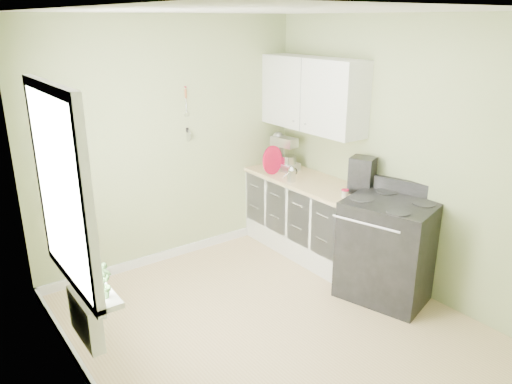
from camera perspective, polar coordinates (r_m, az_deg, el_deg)
floor at (r=4.70m, az=1.64°, el=-15.18°), size 3.20×3.60×0.02m
ceiling at (r=3.88m, az=2.04°, el=20.15°), size 3.20×3.60×0.02m
wall_back at (r=5.57m, az=-9.75°, el=5.49°), size 3.20×0.02×2.70m
wall_left at (r=3.41m, az=-20.12°, el=-4.38°), size 0.02×3.60×2.70m
wall_right at (r=5.20m, az=15.98°, el=4.03°), size 0.02×3.60×2.70m
base_cabinets at (r=5.91m, az=5.71°, el=-2.84°), size 0.60×1.60×0.87m
countertop at (r=5.75m, az=5.78°, el=1.34°), size 0.64×1.60×0.04m
upper_cabinets at (r=5.70m, az=6.46°, el=11.06°), size 0.35×1.40×0.80m
window at (r=3.62m, az=-21.46°, el=0.22°), size 0.06×1.14×1.44m
window_sill at (r=3.89m, az=-19.22°, el=-8.94°), size 0.18×1.14×0.04m
radiator at (r=4.00m, az=-18.89°, el=-13.51°), size 0.12×0.50×0.35m
wall_utensils at (r=5.59m, az=-7.89°, el=7.88°), size 0.02×0.14×0.58m
stove at (r=5.10m, az=14.87°, el=-6.25°), size 0.93×0.99×1.13m
stand_mixer at (r=6.05m, az=3.20°, el=4.34°), size 0.26×0.39×0.44m
kettle at (r=5.61m, az=4.05°, el=2.07°), size 0.17×0.10×0.17m
coffee_maker at (r=5.32m, az=12.01°, el=1.79°), size 0.30×0.31×0.38m
red_tray at (r=5.85m, az=1.90°, el=3.67°), size 0.34×0.13×0.34m
jar at (r=5.19m, az=10.13°, el=-0.13°), size 0.08×0.08×0.08m
plant_a at (r=3.45m, az=-17.08°, el=-9.57°), size 0.17×0.16×0.27m
plant_b at (r=3.85m, az=-19.48°, el=-6.55°), size 0.21×0.20×0.29m
plant_c at (r=3.99m, az=-20.23°, el=-5.54°), size 0.24×0.24×0.31m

